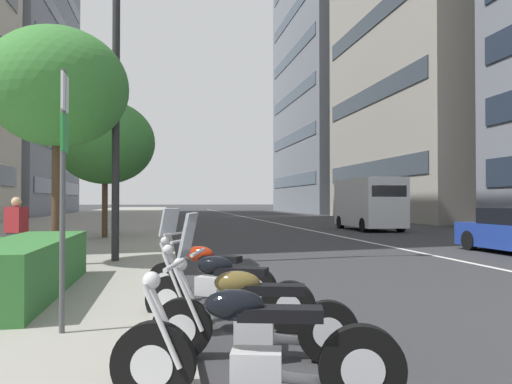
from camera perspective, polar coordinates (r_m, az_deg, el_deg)
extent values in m
cube|color=gray|center=(34.17, -18.96, -3.44)|extent=(160.00, 10.96, 0.15)
cube|color=silver|center=(39.51, 0.94, -3.25)|extent=(110.00, 0.16, 0.01)
cylinder|color=black|center=(4.18, -11.42, -18.41)|extent=(0.27, 0.66, 0.65)
cylinder|color=silver|center=(4.18, -11.42, -18.41)|extent=(0.20, 0.35, 0.33)
cylinder|color=black|center=(4.09, 11.80, -18.81)|extent=(0.27, 0.66, 0.65)
cylinder|color=silver|center=(4.09, 11.80, -18.81)|extent=(0.20, 0.35, 0.33)
cube|color=silver|center=(4.07, 0.05, -19.19)|extent=(0.34, 0.43, 0.28)
cube|color=black|center=(3.95, 2.73, -13.47)|extent=(0.37, 0.67, 0.10)
ellipsoid|color=black|center=(3.96, -2.47, -12.56)|extent=(0.34, 0.50, 0.24)
cylinder|color=silver|center=(4.02, -10.54, -14.62)|extent=(0.12, 0.32, 0.64)
cylinder|color=silver|center=(4.15, -10.05, -14.18)|extent=(0.12, 0.32, 0.64)
cylinder|color=silver|center=(3.98, -9.14, -8.10)|extent=(0.59, 0.18, 0.04)
sphere|color=silver|center=(4.04, -11.67, -9.70)|extent=(0.14, 0.14, 0.14)
cylinder|color=silver|center=(4.23, 4.21, -20.09)|extent=(0.25, 0.69, 0.16)
cylinder|color=black|center=(5.31, -8.31, -14.90)|extent=(0.27, 0.61, 0.60)
cylinder|color=silver|center=(5.31, -8.31, -14.90)|extent=(0.20, 0.33, 0.30)
cylinder|color=black|center=(5.18, 8.12, -15.24)|extent=(0.27, 0.61, 0.60)
cylinder|color=silver|center=(5.18, 8.12, -15.24)|extent=(0.20, 0.33, 0.30)
cube|color=silver|center=(5.20, -0.20, -15.38)|extent=(0.35, 0.43, 0.28)
cube|color=black|center=(5.10, 1.85, -10.89)|extent=(0.38, 0.68, 0.10)
ellipsoid|color=brown|center=(5.12, -2.12, -10.17)|extent=(0.35, 0.51, 0.24)
cylinder|color=silver|center=(5.16, -7.60, -11.83)|extent=(0.13, 0.32, 0.64)
cylinder|color=silver|center=(5.30, -7.26, -11.55)|extent=(0.13, 0.32, 0.64)
cylinder|color=silver|center=(5.15, -6.54, -6.75)|extent=(0.59, 0.19, 0.04)
sphere|color=silver|center=(5.20, -8.50, -8.02)|extent=(0.14, 0.14, 0.14)
cube|color=#B2BCC6|center=(5.15, -7.63, -4.74)|extent=(0.46, 0.23, 0.44)
cylinder|color=silver|center=(5.35, 3.05, -16.15)|extent=(0.27, 0.69, 0.16)
cylinder|color=black|center=(6.70, -9.72, -11.89)|extent=(0.37, 0.61, 0.62)
cylinder|color=silver|center=(6.70, -9.72, -11.89)|extent=(0.25, 0.34, 0.31)
cylinder|color=black|center=(6.23, 3.80, -12.74)|extent=(0.37, 0.61, 0.62)
cylinder|color=silver|center=(6.23, 3.80, -12.74)|extent=(0.25, 0.34, 0.31)
cube|color=silver|center=(6.42, -3.22, -12.52)|extent=(0.40, 0.45, 0.28)
cube|color=black|center=(6.30, -1.64, -8.91)|extent=(0.47, 0.67, 0.10)
ellipsoid|color=black|center=(6.40, -4.68, -8.25)|extent=(0.41, 0.52, 0.24)
cylinder|color=silver|center=(6.55, -9.32, -9.42)|extent=(0.17, 0.31, 0.64)
cylinder|color=silver|center=(6.68, -8.82, -9.26)|extent=(0.17, 0.31, 0.64)
cylinder|color=silver|center=(6.53, -8.42, -5.44)|extent=(0.56, 0.29, 0.04)
sphere|color=silver|center=(6.61, -9.86, -6.43)|extent=(0.14, 0.14, 0.14)
cylinder|color=silver|center=(6.50, -0.41, -13.37)|extent=(0.37, 0.66, 0.16)
cylinder|color=black|center=(8.25, -10.07, -9.87)|extent=(0.43, 0.57, 0.61)
cylinder|color=silver|center=(8.25, -10.07, -9.87)|extent=(0.27, 0.32, 0.30)
cylinder|color=black|center=(7.54, 0.07, -10.74)|extent=(0.43, 0.57, 0.61)
cylinder|color=silver|center=(7.54, 0.07, -10.74)|extent=(0.27, 0.32, 0.30)
cube|color=silver|center=(7.86, -5.24, -10.43)|extent=(0.42, 0.46, 0.28)
cube|color=black|center=(7.72, -4.04, -7.50)|extent=(0.53, 0.66, 0.10)
ellipsoid|color=#991E0A|center=(7.88, -6.33, -6.93)|extent=(0.45, 0.52, 0.24)
cylinder|color=silver|center=(8.10, -9.85, -7.85)|extent=(0.21, 0.29, 0.64)
cylinder|color=silver|center=(8.22, -9.33, -7.75)|extent=(0.21, 0.29, 0.64)
cylinder|color=silver|center=(8.08, -9.10, -4.64)|extent=(0.52, 0.36, 0.04)
sphere|color=silver|center=(8.18, -10.18, -5.43)|extent=(0.14, 0.14, 0.14)
cube|color=#B2BCC6|center=(8.12, -9.70, -3.34)|extent=(0.44, 0.34, 0.44)
cylinder|color=silver|center=(7.88, -2.92, -11.20)|extent=(0.45, 0.63, 0.16)
cylinder|color=black|center=(17.62, 22.86, -5.03)|extent=(0.63, 0.24, 0.62)
cube|color=silver|center=(27.82, 12.54, -1.14)|extent=(5.20, 2.19, 2.53)
cube|color=black|center=(25.46, 14.72, 0.10)|extent=(0.06, 1.80, 0.56)
cylinder|color=black|center=(29.15, 9.47, -3.35)|extent=(0.72, 0.27, 0.72)
cylinder|color=black|center=(29.84, 13.00, -3.29)|extent=(0.72, 0.27, 0.72)
cylinder|color=black|center=(25.85, 12.03, -3.65)|extent=(0.72, 0.27, 0.72)
cylinder|color=black|center=(26.62, 15.92, -3.56)|extent=(0.72, 0.27, 0.72)
cylinder|color=#47494C|center=(5.90, -20.88, -0.91)|extent=(0.06, 0.06, 2.86)
cube|color=silver|center=(6.01, -20.67, 10.42)|extent=(0.32, 0.02, 0.40)
cube|color=#1E8C33|center=(5.94, -20.69, 6.16)|extent=(0.32, 0.02, 0.40)
cylinder|color=#232326|center=(12.94, -15.43, 13.74)|extent=(0.18, 0.18, 9.42)
cube|color=gold|center=(12.49, -15.59, 12.00)|extent=(0.56, 0.03, 1.10)
cube|color=gold|center=(13.17, -15.30, 11.32)|extent=(0.56, 0.03, 1.10)
cube|color=#337033|center=(8.64, -24.37, -7.65)|extent=(4.54, 1.10, 0.83)
cylinder|color=#473323|center=(12.12, -21.46, -1.08)|extent=(0.22, 0.22, 2.79)
ellipsoid|color=#387A33|center=(12.38, -21.39, 10.88)|extent=(3.12, 3.12, 2.65)
cylinder|color=#473323|center=(20.46, -16.61, -1.77)|extent=(0.22, 0.22, 2.26)
ellipsoid|color=#387A33|center=(20.58, -16.57, 5.37)|extent=(3.81, 3.81, 3.24)
cube|color=#2D2D33|center=(11.65, -25.33, -6.03)|extent=(0.37, 0.40, 0.77)
cube|color=maroon|center=(11.61, -25.30, -2.83)|extent=(0.43, 0.48, 0.53)
sphere|color=tan|center=(11.60, -25.29, -1.01)|extent=(0.21, 0.21, 0.21)
cube|color=#2D3842|center=(43.58, 12.68, 2.37)|extent=(19.15, 0.08, 1.50)
cube|color=#2D3842|center=(44.39, 12.65, 10.50)|extent=(19.15, 0.08, 1.50)
cube|color=#2D3842|center=(46.05, 12.62, 18.19)|extent=(19.15, 0.08, 1.50)
cube|color=slate|center=(76.27, 12.17, 18.15)|extent=(24.58, 21.07, 53.07)
cube|color=#384756|center=(68.79, 4.06, 1.26)|extent=(22.13, 0.08, 1.50)
cube|color=#384756|center=(69.24, 4.06, 5.98)|extent=(22.13, 0.08, 1.50)
cube|color=#384756|center=(70.16, 4.05, 10.61)|extent=(22.13, 0.08, 1.50)
cube|color=#384756|center=(71.52, 4.04, 15.09)|extent=(22.13, 0.08, 1.50)
cube|color=#384756|center=(73.31, 4.04, 19.38)|extent=(22.13, 0.08, 1.50)
cube|color=#232D3D|center=(61.45, -21.10, 0.47)|extent=(23.49, 0.08, 1.50)
cube|color=#232D3D|center=(61.74, -21.07, 4.83)|extent=(23.49, 0.08, 1.50)
cube|color=#232D3D|center=(62.38, -21.04, 9.12)|extent=(23.49, 0.08, 1.50)
cube|color=#232D3D|center=(63.36, -21.02, 13.30)|extent=(23.49, 0.08, 1.50)
cube|color=#232D3D|center=(64.67, -20.99, 17.33)|extent=(23.49, 0.08, 1.50)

